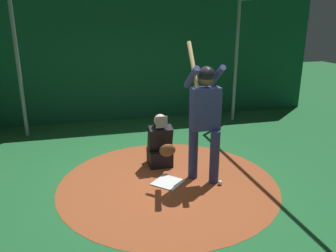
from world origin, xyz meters
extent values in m
plane|color=#216633|center=(0.00, 0.00, 0.00)|extent=(25.78, 25.78, 0.00)
cylinder|color=#9E4C28|center=(0.00, 0.00, 0.00)|extent=(3.45, 3.45, 0.01)
cube|color=white|center=(0.00, 0.00, 0.01)|extent=(0.59, 0.59, 0.01)
cylinder|color=navy|center=(0.16, 0.71, 0.43)|extent=(0.15, 0.15, 0.87)
cylinder|color=navy|center=(-0.08, 0.44, 0.43)|extent=(0.15, 0.15, 0.87)
cube|color=navy|center=(0.04, 0.57, 1.19)|extent=(0.22, 0.44, 0.65)
cylinder|color=navy|center=(-0.06, 0.77, 1.66)|extent=(0.52, 0.09, 0.40)
cylinder|color=navy|center=(-0.06, 0.37, 1.66)|extent=(0.52, 0.09, 0.40)
sphere|color=brown|center=(0.04, 0.57, 1.64)|extent=(0.22, 0.22, 0.22)
sphere|color=black|center=(0.04, 0.57, 1.71)|extent=(0.25, 0.25, 0.25)
cylinder|color=tan|center=(-0.18, 0.44, 1.80)|extent=(0.54, 0.06, 0.73)
cube|color=black|center=(-0.72, 0.03, 0.15)|extent=(0.40, 0.40, 0.29)
cube|color=black|center=(-0.68, 0.03, 0.51)|extent=(0.31, 0.40, 0.48)
sphere|color=beige|center=(-0.66, 0.03, 0.84)|extent=(0.22, 0.22, 0.22)
cube|color=gray|center=(-0.56, 0.03, 0.84)|extent=(0.03, 0.20, 0.20)
ellipsoid|color=brown|center=(-0.40, 0.09, 0.39)|extent=(0.12, 0.28, 0.22)
cube|color=#145133|center=(-3.81, 0.00, 1.72)|extent=(0.20, 9.78, 3.43)
cylinder|color=gray|center=(-2.97, -2.47, 1.45)|extent=(0.08, 0.08, 2.90)
cylinder|color=gray|center=(-2.97, 2.47, 1.45)|extent=(0.08, 0.08, 2.90)
sphere|color=white|center=(0.27, 0.77, 0.04)|extent=(0.07, 0.07, 0.07)
camera|label=1|loc=(4.68, -1.19, 2.50)|focal=36.14mm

